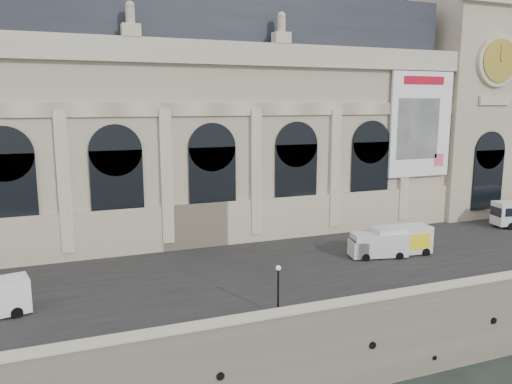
# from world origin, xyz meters

# --- Properties ---
(quay) EXTENTS (160.00, 70.00, 6.00)m
(quay) POSITION_xyz_m (0.00, 35.00, 3.00)
(quay) COLOR gray
(quay) RESTS_ON ground
(street) EXTENTS (160.00, 24.00, 0.06)m
(street) POSITION_xyz_m (0.00, 14.00, 6.03)
(street) COLOR #2D2D2D
(street) RESTS_ON quay
(parapet) EXTENTS (160.00, 1.40, 1.21)m
(parapet) POSITION_xyz_m (0.00, 0.60, 6.62)
(parapet) COLOR gray
(parapet) RESTS_ON quay
(museum) EXTENTS (69.00, 18.70, 29.10)m
(museum) POSITION_xyz_m (-5.98, 30.86, 19.72)
(museum) COLOR #B8A98E
(museum) RESTS_ON quay
(clock_pavilion) EXTENTS (13.00, 14.72, 36.70)m
(clock_pavilion) POSITION_xyz_m (34.00, 27.93, 23.42)
(clock_pavilion) COLOR #B8A98E
(clock_pavilion) RESTS_ON quay
(van_c) EXTENTS (6.12, 3.37, 2.58)m
(van_c) POSITION_xyz_m (10.35, 11.97, 7.32)
(van_c) COLOR silver
(van_c) RESTS_ON quay
(box_truck) EXTENTS (7.68, 3.28, 3.01)m
(box_truck) POSITION_xyz_m (12.97, 11.98, 7.52)
(box_truck) COLOR silver
(box_truck) RESTS_ON quay
(lamp_left) EXTENTS (0.40, 0.40, 3.88)m
(lamp_left) POSITION_xyz_m (-4.67, 2.60, 7.93)
(lamp_left) COLOR black
(lamp_left) RESTS_ON quay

